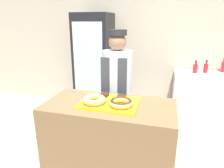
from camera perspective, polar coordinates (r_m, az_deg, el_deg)
wall_back at (r=3.94m, az=8.14°, el=11.78°), size 8.00×0.06×2.70m
display_counter at (r=2.23m, az=-0.72°, el=-16.95°), size 1.30×0.65×0.94m
serving_tray at (r=1.99m, az=-0.78°, el=-5.44°), size 0.57×0.41×0.02m
donut_light_glaze at (r=1.96m, az=-5.09°, el=-4.47°), size 0.23×0.23×0.06m
donut_chocolate_glaze at (r=1.89m, az=2.60°, el=-5.30°), size 0.23×0.23×0.06m
brownie_back_left at (r=2.13m, az=-2.16°, el=-3.08°), size 0.08×0.08×0.03m
brownie_back_right at (r=2.09m, az=2.79°, el=-3.57°), size 0.08×0.08×0.03m
baker_person at (r=2.60m, az=1.42°, el=-2.02°), size 0.38×0.38×1.64m
beverage_fridge at (r=3.82m, az=-5.08°, el=5.45°), size 0.65×0.62×1.87m
chest_freezer at (r=3.78m, az=24.50°, el=-3.98°), size 1.00×0.66×0.89m
bottle_red at (r=3.77m, az=25.22°, el=4.21°), size 0.07×0.07×0.22m
bottle_red_b at (r=3.68m, az=22.70°, el=4.20°), size 0.08×0.08×0.21m
bottle_red_b_b at (r=3.95m, az=29.14°, el=4.38°), size 0.06×0.06×0.25m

